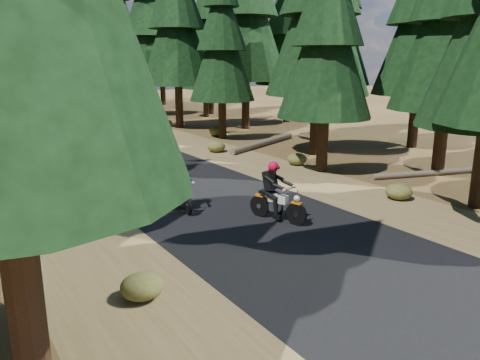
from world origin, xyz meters
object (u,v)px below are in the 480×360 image
Objects in this scene: rider_lead at (278,202)px; rider_follow at (183,194)px; log_near at (264,143)px; log_far at (424,173)px.

rider_lead reaches higher than rider_follow.
rider_follow reaches higher than log_near.
rider_lead is at bearing -148.08° from log_near.
rider_lead is at bearing -155.02° from log_far.
log_near is 12.27m from rider_lead.
rider_lead reaches higher than log_far.
log_near is 9.21m from log_far.
rider_follow is at bearing -162.41° from log_near.
rider_follow is (-10.03, 1.42, 0.40)m from log_far.
rider_lead reaches higher than log_near.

